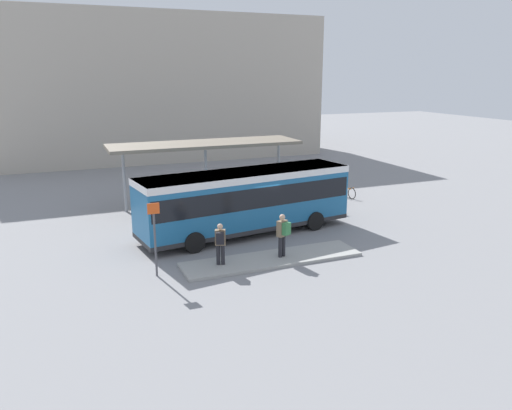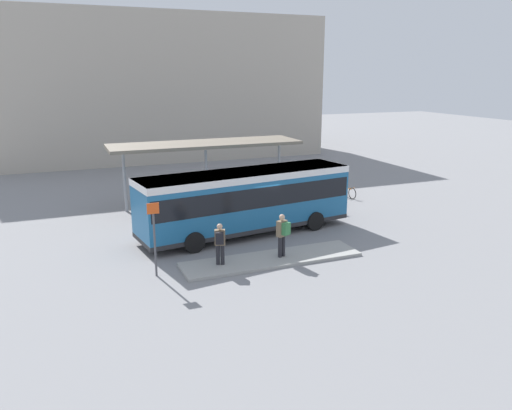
% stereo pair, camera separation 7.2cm
% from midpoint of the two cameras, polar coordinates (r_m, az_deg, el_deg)
% --- Properties ---
extents(ground_plane, '(120.00, 120.00, 0.00)m').
position_cam_midpoint_polar(ground_plane, '(23.53, -1.23, -3.27)').
color(ground_plane, gray).
extents(curb_island, '(7.34, 1.80, 0.12)m').
position_cam_midpoint_polar(curb_island, '(20.21, 1.75, -6.20)').
color(curb_island, '#9E9E99').
rests_on(curb_island, ground_plane).
extents(city_bus, '(10.35, 3.82, 2.97)m').
position_cam_midpoint_polar(city_bus, '(23.05, -1.23, 0.87)').
color(city_bus, '#1E6093').
rests_on(city_bus, ground_plane).
extents(pedestrian_waiting, '(0.47, 0.51, 1.65)m').
position_cam_midpoint_polar(pedestrian_waiting, '(19.18, -4.21, -4.20)').
color(pedestrian_waiting, '#232328').
rests_on(pedestrian_waiting, curb_island).
extents(pedestrian_companion, '(0.53, 0.56, 1.77)m').
position_cam_midpoint_polar(pedestrian_companion, '(19.98, 3.00, -3.18)').
color(pedestrian_companion, '#232328').
rests_on(pedestrian_companion, curb_island).
extents(bicycle_orange, '(0.48, 1.62, 0.70)m').
position_cam_midpoint_polar(bicycle_orange, '(30.73, 10.27, 1.51)').
color(bicycle_orange, black).
rests_on(bicycle_orange, ground_plane).
extents(bicycle_black, '(0.48, 1.72, 0.74)m').
position_cam_midpoint_polar(bicycle_black, '(31.21, 9.41, 1.80)').
color(bicycle_black, black).
rests_on(bicycle_black, ground_plane).
extents(bicycle_white, '(0.48, 1.70, 0.73)m').
position_cam_midpoint_polar(bicycle_white, '(31.73, 8.67, 2.03)').
color(bicycle_white, black).
rests_on(bicycle_white, ground_plane).
extents(station_shelter, '(10.74, 3.06, 3.54)m').
position_cam_midpoint_polar(station_shelter, '(28.38, -5.91, 6.80)').
color(station_shelter, '#706656').
rests_on(station_shelter, ground_plane).
extents(potted_planter_near_shelter, '(0.97, 0.97, 1.44)m').
position_cam_midpoint_polar(potted_planter_near_shelter, '(26.95, -0.04, 0.75)').
color(potted_planter_near_shelter, slate).
rests_on(potted_planter_near_shelter, ground_plane).
extents(platform_sign, '(0.44, 0.08, 2.80)m').
position_cam_midpoint_polar(platform_sign, '(18.59, -11.60, -3.50)').
color(platform_sign, '#4C4C51').
rests_on(platform_sign, ground_plane).
extents(station_building, '(28.62, 12.82, 12.14)m').
position_cam_midpoint_polar(station_building, '(47.86, -12.05, 13.04)').
color(station_building, '#B2A899').
rests_on(station_building, ground_plane).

